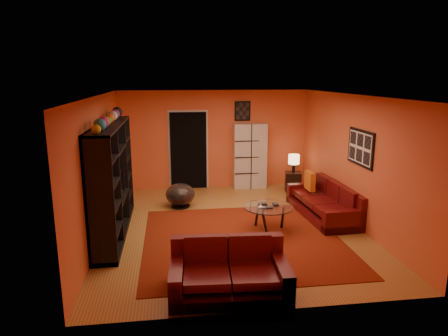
{
  "coord_description": "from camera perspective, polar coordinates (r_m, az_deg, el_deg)",
  "views": [
    {
      "loc": [
        -1.18,
        -7.48,
        2.95
      ],
      "look_at": [
        -0.14,
        0.1,
        1.19
      ],
      "focal_mm": 32.0,
      "sensor_mm": 36.0,
      "label": 1
    }
  ],
  "objects": [
    {
      "name": "floor",
      "position": [
        8.13,
        1.08,
        -8.31
      ],
      "size": [
        6.0,
        6.0,
        0.0
      ],
      "primitive_type": "plane",
      "color": "olive",
      "rests_on": "ground"
    },
    {
      "name": "ceiling",
      "position": [
        7.58,
        1.16,
        10.33
      ],
      "size": [
        6.0,
        6.0,
        0.0
      ],
      "primitive_type": "plane",
      "rotation": [
        3.14,
        0.0,
        0.0
      ],
      "color": "white",
      "rests_on": "wall_back"
    },
    {
      "name": "wall_back",
      "position": [
        10.68,
        -1.37,
        4.09
      ],
      "size": [
        6.0,
        0.0,
        6.0
      ],
      "primitive_type": "plane",
      "rotation": [
        1.57,
        0.0,
        0.0
      ],
      "color": "#DD5B30",
      "rests_on": "floor"
    },
    {
      "name": "wall_front",
      "position": [
        4.92,
        6.56,
        -6.73
      ],
      "size": [
        6.0,
        0.0,
        6.0
      ],
      "primitive_type": "plane",
      "rotation": [
        -1.57,
        0.0,
        0.0
      ],
      "color": "#DD5B30",
      "rests_on": "floor"
    },
    {
      "name": "wall_left",
      "position": [
        7.77,
        -17.4,
        0.12
      ],
      "size": [
        0.0,
        6.0,
        6.0
      ],
      "primitive_type": "plane",
      "rotation": [
        1.57,
        0.0,
        1.57
      ],
      "color": "#DD5B30",
      "rests_on": "floor"
    },
    {
      "name": "wall_right",
      "position": [
        8.5,
        18.02,
        1.14
      ],
      "size": [
        0.0,
        6.0,
        6.0
      ],
      "primitive_type": "plane",
      "rotation": [
        1.57,
        0.0,
        -1.57
      ],
      "color": "#DD5B30",
      "rests_on": "floor"
    },
    {
      "name": "rug",
      "position": [
        7.5,
        2.68,
        -10.14
      ],
      "size": [
        3.6,
        3.6,
        0.01
      ],
      "primitive_type": "cube",
      "color": "#5C180A",
      "rests_on": "floor"
    },
    {
      "name": "doorway",
      "position": [
        10.63,
        -5.1,
        2.47
      ],
      "size": [
        0.95,
        0.1,
        2.04
      ],
      "primitive_type": "cube",
      "color": "black",
      "rests_on": "floor"
    },
    {
      "name": "wall_art_right",
      "position": [
        8.17,
        18.94,
        2.76
      ],
      "size": [
        0.03,
        1.0,
        0.7
      ],
      "primitive_type": "cube",
      "color": "black",
      "rests_on": "wall_right"
    },
    {
      "name": "wall_art_back",
      "position": [
        10.68,
        2.66,
        8.14
      ],
      "size": [
        0.42,
        0.03,
        0.52
      ],
      "primitive_type": "cube",
      "color": "black",
      "rests_on": "wall_back"
    },
    {
      "name": "entertainment_unit",
      "position": [
        7.8,
        -15.65,
        -1.62
      ],
      "size": [
        0.45,
        3.0,
        2.1
      ],
      "primitive_type": "cube",
      "color": "black",
      "rests_on": "floor"
    },
    {
      "name": "tv",
      "position": [
        7.84,
        -15.22,
        -2.13
      ],
      "size": [
        0.87,
        0.11,
        0.5
      ],
      "primitive_type": "imported",
      "rotation": [
        0.0,
        0.0,
        1.57
      ],
      "color": "black",
      "rests_on": "entertainment_unit"
    },
    {
      "name": "sofa",
      "position": [
        8.91,
        14.5,
        -4.86
      ],
      "size": [
        1.0,
        2.22,
        0.85
      ],
      "rotation": [
        0.0,
        0.0,
        0.05
      ],
      "color": "#47090C",
      "rests_on": "rug"
    },
    {
      "name": "loveseat",
      "position": [
        5.78,
        0.7,
        -14.53
      ],
      "size": [
        1.69,
        1.08,
        0.85
      ],
      "rotation": [
        0.0,
        0.0,
        1.51
      ],
      "color": "#47090C",
      "rests_on": "rug"
    },
    {
      "name": "throw_pillow",
      "position": [
        9.29,
        12.16,
        -1.79
      ],
      "size": [
        0.12,
        0.42,
        0.42
      ],
      "primitive_type": "cube",
      "color": "orange",
      "rests_on": "sofa"
    },
    {
      "name": "coffee_table",
      "position": [
        7.83,
        6.36,
        -5.83
      ],
      "size": [
        0.96,
        0.96,
        0.48
      ],
      "rotation": [
        0.0,
        0.0,
        0.07
      ],
      "color": "silver",
      "rests_on": "floor"
    },
    {
      "name": "storage_cabinet",
      "position": [
        10.7,
        3.71,
        1.74
      ],
      "size": [
        0.89,
        0.43,
        1.74
      ],
      "primitive_type": "cube",
      "rotation": [
        0.0,
        0.0,
        -0.05
      ],
      "color": "silver",
      "rests_on": "floor"
    },
    {
      "name": "bowl_chair",
      "position": [
        9.24,
        -6.27,
        -3.81
      ],
      "size": [
        0.67,
        0.67,
        0.55
      ],
      "color": "black",
      "rests_on": "floor"
    },
    {
      "name": "side_table",
      "position": [
        10.63,
        9.83,
        -1.92
      ],
      "size": [
        0.48,
        0.48,
        0.5
      ],
      "primitive_type": "cube",
      "rotation": [
        0.0,
        0.0,
        -0.22
      ],
      "color": "black",
      "rests_on": "floor"
    },
    {
      "name": "table_lamp",
      "position": [
        10.5,
        9.96,
        1.16
      ],
      "size": [
        0.28,
        0.28,
        0.47
      ],
      "color": "black",
      "rests_on": "side_table"
    }
  ]
}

